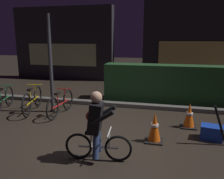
{
  "coord_description": "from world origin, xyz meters",
  "views": [
    {
      "loc": [
        1.47,
        -4.64,
        2.12
      ],
      "look_at": [
        0.2,
        0.6,
        0.9
      ],
      "focal_mm": 36.98,
      "sensor_mm": 36.0,
      "label": 1
    }
  ],
  "objects": [
    {
      "name": "parked_bike_left_mid",
      "position": [
        -2.29,
        1.09,
        0.34
      ],
      "size": [
        0.51,
        1.61,
        0.76
      ],
      "rotation": [
        0.0,
        0.0,
        1.81
      ],
      "color": "black",
      "rests_on": "ground"
    },
    {
      "name": "hedge_row",
      "position": [
        1.8,
        3.1,
        0.62
      ],
      "size": [
        4.8,
        0.7,
        1.24
      ],
      "primitive_type": "cube",
      "color": "#214723",
      "rests_on": "ground"
    },
    {
      "name": "parked_bike_leftmost",
      "position": [
        -3.23,
        1.02,
        0.32
      ],
      "size": [
        0.53,
        1.49,
        0.71
      ],
      "rotation": [
        0.0,
        0.0,
        1.85
      ],
      "color": "black",
      "rests_on": "ground"
    },
    {
      "name": "traffic_cone_far",
      "position": [
        2.03,
        0.89,
        0.29
      ],
      "size": [
        0.36,
        0.36,
        0.61
      ],
      "color": "black",
      "rests_on": "ground"
    },
    {
      "name": "parked_bike_center_left",
      "position": [
        -1.38,
        1.04,
        0.32
      ],
      "size": [
        0.46,
        1.51,
        0.7
      ],
      "rotation": [
        0.0,
        0.0,
        1.54
      ],
      "color": "black",
      "rests_on": "ground"
    },
    {
      "name": "street_post",
      "position": [
        -1.71,
        1.2,
        1.37
      ],
      "size": [
        0.1,
        0.1,
        2.75
      ],
      "primitive_type": "cylinder",
      "color": "#2D2D33",
      "rests_on": "ground"
    },
    {
      "name": "blue_crate",
      "position": [
        2.45,
        0.3,
        0.15
      ],
      "size": [
        0.49,
        0.4,
        0.3
      ],
      "primitive_type": "cube",
      "rotation": [
        0.0,
        0.0,
        -0.19
      ],
      "color": "#193DB7",
      "rests_on": "ground"
    },
    {
      "name": "closed_umbrella",
      "position": [
        2.55,
        0.05,
        0.41
      ],
      "size": [
        0.33,
        0.07,
        0.82
      ],
      "primitive_type": "cylinder",
      "rotation": [
        0.0,
        0.33,
        3.2
      ],
      "color": "black",
      "rests_on": "ground"
    },
    {
      "name": "storefront_right",
      "position": [
        2.82,
        7.2,
        2.32
      ],
      "size": [
        5.18,
        0.54,
        4.67
      ],
      "color": "#262328",
      "rests_on": "ground"
    },
    {
      "name": "storefront_left",
      "position": [
        -3.79,
        6.5,
        1.8
      ],
      "size": [
        5.22,
        0.54,
        3.62
      ],
      "color": "#262328",
      "rests_on": "ground"
    },
    {
      "name": "traffic_cone_near",
      "position": [
        1.27,
        -0.1,
        0.3
      ],
      "size": [
        0.36,
        0.36,
        0.63
      ],
      "color": "black",
      "rests_on": "ground"
    },
    {
      "name": "cyclist",
      "position": [
        0.33,
        -1.07,
        0.63
      ],
      "size": [
        1.19,
        0.5,
        1.25
      ],
      "rotation": [
        0.0,
        0.0,
        0.11
      ],
      "color": "black",
      "rests_on": "ground"
    },
    {
      "name": "sidewalk_curb",
      "position": [
        0.0,
        2.2,
        0.06
      ],
      "size": [
        12.0,
        0.24,
        0.12
      ],
      "primitive_type": "cube",
      "color": "#56544F",
      "rests_on": "ground"
    },
    {
      "name": "ground_plane",
      "position": [
        0.0,
        0.0,
        0.0
      ],
      "size": [
        40.0,
        40.0,
        0.0
      ],
      "primitive_type": "plane",
      "color": "#2D261E"
    }
  ]
}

